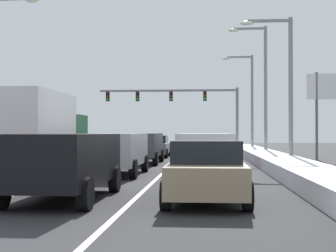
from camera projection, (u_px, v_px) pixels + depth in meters
name	position (u px, v px, depth m)	size (l,w,h in m)	color
ground_plane	(132.00, 168.00, 23.14)	(120.00, 120.00, 0.00)	#28282B
lane_stripe_between_right_lane_and_center_lane	(174.00, 163.00, 27.26)	(0.14, 46.98, 0.01)	silver
lane_stripe_between_center_lane_and_left_lane	(114.00, 163.00, 27.53)	(0.14, 46.98, 0.01)	silver
snow_bank_right_shoulder	(269.00, 158.00, 26.85)	(1.95, 46.98, 0.56)	white
snow_bank_left_shoulder	(23.00, 155.00, 27.95)	(1.57, 46.98, 0.79)	white
sedan_tan_right_lane_nearest	(206.00, 170.00, 12.03)	(2.00, 4.50, 1.51)	#937F60
suv_white_right_lane_second	(205.00, 151.00, 18.05)	(2.16, 4.90, 1.67)	silver
sedan_maroon_right_lane_third	(208.00, 152.00, 23.88)	(2.00, 4.50, 1.51)	maroon
sedan_navy_right_lane_fourth	(202.00, 148.00, 29.77)	(2.00, 4.50, 1.51)	navy
suv_black_center_lane_nearest	(65.00, 160.00, 12.27)	(2.16, 4.90, 1.67)	black
suv_silver_center_lane_second	(116.00, 150.00, 19.50)	(2.16, 4.90, 1.67)	#B7BABF
suv_charcoal_center_lane_third	(141.00, 145.00, 26.75)	(2.16, 4.90, 1.67)	#38383D
sedan_gray_center_lane_fourth	(155.00, 146.00, 33.88)	(2.00, 4.50, 1.51)	slate
box_truck_left_lane_second	(39.00, 128.00, 20.60)	(2.53, 7.20, 3.36)	#1E5633
sedan_tan_left_lane_third	(92.00, 148.00, 29.20)	(2.00, 4.50, 1.51)	#937F60
suv_white_left_lane_fourth	(111.00, 142.00, 35.41)	(2.16, 4.90, 1.67)	silver
traffic_light_gantry	(184.00, 101.00, 48.63)	(14.00, 0.47, 6.20)	slate
street_lamp_right_near	(283.00, 76.00, 24.74)	(2.66, 0.36, 7.59)	gray
street_lamp_right_mid	(261.00, 80.00, 33.28)	(2.66, 0.36, 9.03)	gray
street_lamp_right_far	(248.00, 94.00, 41.81)	(2.66, 0.36, 8.40)	gray
roadside_sign_right	(333.00, 96.00, 30.23)	(3.20, 0.16, 5.50)	#59595B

